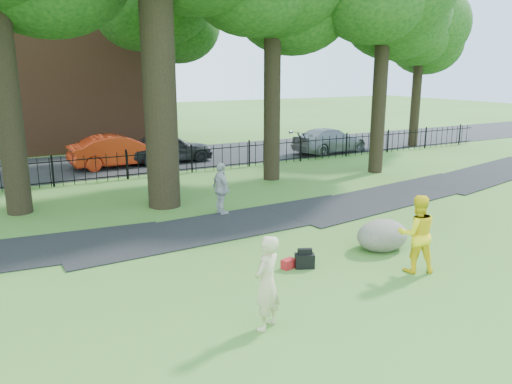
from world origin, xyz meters
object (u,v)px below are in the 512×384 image
red_sedan (120,151)px  boulder (382,233)px  woman (267,283)px  man (417,234)px

red_sedan → boulder: bearing=-170.0°
woman → red_sedan: (1.54, 17.06, -0.11)m
woman → boulder: bearing=174.0°
man → boulder: bearing=-77.8°
woman → red_sedan: 17.13m
boulder → red_sedan: red_sedan is taller
boulder → red_sedan: (-3.23, 14.91, 0.36)m
boulder → woman: bearing=-155.7°
man → boulder: size_ratio=1.27×
woman → man: 4.44m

